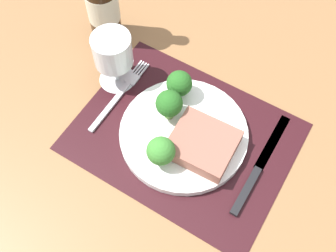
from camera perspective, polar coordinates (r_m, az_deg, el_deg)
The scene contains 11 objects.
ground_plane at distance 79.28cm, azimuth 2.12°, elevation -1.98°, with size 140.00×110.00×3.00cm, color brown.
placemat at distance 77.82cm, azimuth 2.16°, elevation -1.42°, with size 40.01×30.47×0.30cm, color black.
plate at distance 76.98cm, azimuth 2.18°, elevation -1.09°, with size 24.05×24.05×1.60cm, color white.
steak at distance 73.62cm, azimuth 4.84°, elevation -2.50°, with size 11.31×10.22×2.98cm, color #8C5647.
broccoli_back_left at distance 74.56cm, azimuth 0.17°, elevation 3.08°, with size 5.04×5.04×6.72cm.
broccoli_near_fork at distance 70.30cm, azimuth -1.00°, elevation -3.51°, with size 5.07×5.07×6.30cm.
broccoli_front_edge at distance 77.67cm, azimuth 1.58°, elevation 5.89°, with size 4.96×4.96×6.13cm.
fork at distance 82.80cm, azimuth -6.69°, elevation 4.42°, with size 2.40×19.20×0.50cm.
knife at distance 75.87cm, azimuth 12.21°, elevation -6.12°, with size 1.80×23.00×0.80cm.
wine_bottle at distance 86.50cm, azimuth -9.20°, elevation 16.89°, with size 6.63×6.63×28.35cm.
wine_glass at distance 79.18cm, azimuth -7.66°, elevation 9.96°, with size 7.55×7.55×12.30cm.
Camera 1 is at (16.60, -32.80, 68.74)cm, focal length 43.93 mm.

